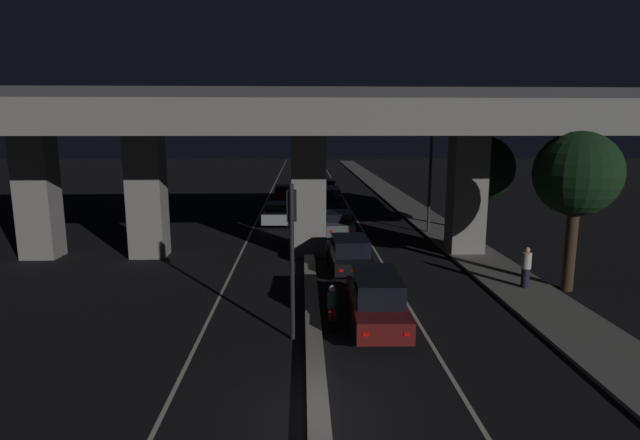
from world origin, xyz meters
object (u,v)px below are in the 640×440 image
car_silver_lead_oncoming (277,213)px  pedestrian_on_sidewalk (526,268)px  car_dark_red_lead (376,299)px  car_dark_red_second_oncoming (284,193)px  car_dark_blue_fourth (329,200)px  car_grey_fifth (326,189)px  car_black_second (350,254)px  car_grey_third (338,223)px  traffic_light_left_of_median (292,235)px  motorcycle_red_filtering_near (332,308)px  street_lamp (426,159)px

car_silver_lead_oncoming → pedestrian_on_sidewalk: pedestrian_on_sidewalk is taller
car_dark_red_lead → car_dark_red_second_oncoming: (-4.13, 29.86, -0.21)m
car_dark_blue_fourth → car_grey_fifth: size_ratio=1.03×
car_dark_red_lead → car_silver_lead_oncoming: (-4.18, 18.49, -0.18)m
car_black_second → car_grey_fifth: bearing=-2.2°
car_black_second → car_dark_blue_fourth: 16.19m
car_grey_third → car_silver_lead_oncoming: bearing=44.4°
traffic_light_left_of_median → car_black_second: (2.51, 7.44, -2.52)m
car_grey_third → motorcycle_red_filtering_near: car_grey_third is taller
street_lamp → car_grey_fifth: (-5.44, 16.49, -3.76)m
traffic_light_left_of_median → car_black_second: size_ratio=1.20×
traffic_light_left_of_median → car_dark_blue_fourth: 23.87m
car_grey_fifth → car_dark_red_second_oncoming: (-3.92, -1.49, -0.19)m
car_silver_lead_oncoming → car_dark_red_second_oncoming: bearing=-177.7°
car_grey_third → car_silver_lead_oncoming: (-3.94, 3.88, -0.01)m
car_grey_fifth → car_grey_third: bearing=178.5°
car_grey_fifth → car_dark_red_second_oncoming: bearing=109.4°
car_dark_blue_fourth → pedestrian_on_sidewalk: bearing=-160.9°
traffic_light_left_of_median → car_grey_fifth: size_ratio=1.06×
car_grey_third → pedestrian_on_sidewalk: bearing=-149.2°
car_dark_red_lead → pedestrian_on_sidewalk: (6.66, 3.51, 0.03)m
motorcycle_red_filtering_near → car_dark_red_second_oncoming: bearing=6.6°
street_lamp → car_black_second: (-5.49, -8.33, -3.83)m
car_grey_third → car_grey_fifth: bearing=-1.1°
car_black_second → car_dark_blue_fourth: size_ratio=0.86×
car_dark_red_lead → motorcycle_red_filtering_near: 1.51m
street_lamp → car_dark_red_lead: 16.19m
traffic_light_left_of_median → car_grey_third: size_ratio=1.12×
street_lamp → car_dark_red_second_oncoming: bearing=121.9°
traffic_light_left_of_median → car_silver_lead_oncoming: traffic_light_left_of_median is taller
car_grey_third → car_grey_fifth: 16.75m
car_black_second → car_dark_red_second_oncoming: 23.65m
car_dark_red_lead → car_black_second: bearing=3.9°
car_silver_lead_oncoming → car_grey_third: bearing=48.0°
car_dark_red_second_oncoming → motorcycle_red_filtering_near: 29.91m
car_grey_fifth → car_black_second: bearing=178.4°
car_grey_third → car_dark_red_second_oncoming: bearing=13.3°
car_dark_red_lead → car_silver_lead_oncoming: bearing=14.3°
pedestrian_on_sidewalk → car_dark_red_second_oncoming: bearing=112.3°
car_dark_red_lead → car_grey_fifth: size_ratio=1.05×
street_lamp → car_dark_blue_fourth: 10.29m
car_grey_fifth → car_dark_red_second_oncoming: size_ratio=1.08×
street_lamp → car_silver_lead_oncoming: street_lamp is taller
car_dark_red_lead → car_silver_lead_oncoming: 18.96m
car_dark_blue_fourth → traffic_light_left_of_median: bearing=173.2°
car_grey_third → car_silver_lead_oncoming: car_grey_third is taller
car_black_second → car_grey_third: bearing=-2.2°
car_dark_red_second_oncoming → pedestrian_on_sidewalk: pedestrian_on_sidewalk is taller
car_dark_blue_fourth → car_silver_lead_oncoming: 5.72m
car_dark_red_lead → car_dark_red_second_oncoming: size_ratio=1.13×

